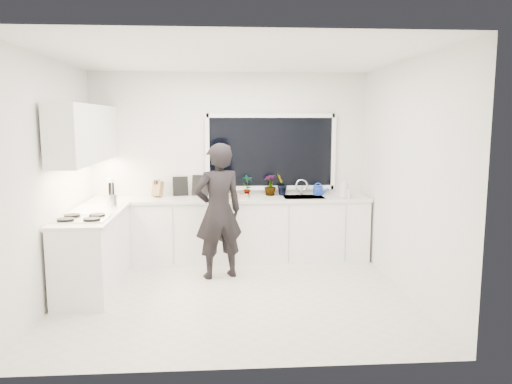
{
  "coord_description": "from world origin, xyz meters",
  "views": [
    {
      "loc": [
        -0.14,
        -5.58,
        2.02
      ],
      "look_at": [
        0.29,
        0.4,
        1.15
      ],
      "focal_mm": 35.0,
      "sensor_mm": 36.0,
      "label": 1
    }
  ],
  "objects": [
    {
      "name": "picture_frame_small",
      "position": [
        -0.44,
        1.69,
        1.07
      ],
      "size": [
        0.25,
        0.08,
        0.3
      ],
      "primitive_type": "cube",
      "rotation": [
        0.0,
        0.0,
        -0.26
      ],
      "color": "black",
      "rests_on": "countertop_back"
    },
    {
      "name": "wall_left",
      "position": [
        -2.01,
        0.0,
        1.35
      ],
      "size": [
        0.02,
        3.5,
        2.7
      ],
      "primitive_type": "cube",
      "color": "white",
      "rests_on": "ground"
    },
    {
      "name": "faucet",
      "position": [
        1.05,
        1.65,
        1.03
      ],
      "size": [
        0.03,
        0.03,
        0.22
      ],
      "primitive_type": "cylinder",
      "color": "silver",
      "rests_on": "countertop_back"
    },
    {
      "name": "countertop_left",
      "position": [
        -1.67,
        0.35,
        0.9
      ],
      "size": [
        0.62,
        1.6,
        0.04
      ],
      "primitive_type": "cube",
      "color": "silver",
      "rests_on": "base_cabinets_left"
    },
    {
      "name": "watering_can",
      "position": [
        1.29,
        1.61,
        0.98
      ],
      "size": [
        0.17,
        0.17,
        0.13
      ],
      "primitive_type": "cylinder",
      "rotation": [
        0.0,
        0.0,
        0.29
      ],
      "color": "#1233AB",
      "rests_on": "countertop_back"
    },
    {
      "name": "floor",
      "position": [
        0.0,
        0.0,
        -0.01
      ],
      "size": [
        4.0,
        3.5,
        0.02
      ],
      "primitive_type": "cube",
      "color": "beige",
      "rests_on": "ground"
    },
    {
      "name": "ceiling",
      "position": [
        0.0,
        0.0,
        2.71
      ],
      "size": [
        4.0,
        3.5,
        0.02
      ],
      "primitive_type": "cube",
      "color": "white",
      "rests_on": "wall_back"
    },
    {
      "name": "countertop_back",
      "position": [
        0.0,
        1.44,
        0.9
      ],
      "size": [
        3.94,
        0.62,
        0.04
      ],
      "primitive_type": "cube",
      "color": "silver",
      "rests_on": "base_cabinets_back"
    },
    {
      "name": "picture_frame_large",
      "position": [
        -0.73,
        1.69,
        1.06
      ],
      "size": [
        0.22,
        0.06,
        0.28
      ],
      "primitive_type": "cube",
      "rotation": [
        0.0,
        0.0,
        0.18
      ],
      "color": "black",
      "rests_on": "countertop_back"
    },
    {
      "name": "herb_plants",
      "position": [
        0.28,
        1.61,
        1.07
      ],
      "size": [
        1.09,
        0.25,
        0.32
      ],
      "color": "#26662D",
      "rests_on": "countertop_back"
    },
    {
      "name": "base_cabinets_left",
      "position": [
        -1.67,
        0.35,
        0.44
      ],
      "size": [
        0.58,
        1.6,
        0.88
      ],
      "primitive_type": "cube",
      "color": "white",
      "rests_on": "floor"
    },
    {
      "name": "base_cabinets_back",
      "position": [
        0.0,
        1.45,
        0.44
      ],
      "size": [
        3.92,
        0.58,
        0.88
      ],
      "primitive_type": "cube",
      "color": "white",
      "rests_on": "floor"
    },
    {
      "name": "soap_bottles",
      "position": [
        1.61,
        1.3,
        1.06
      ],
      "size": [
        0.19,
        0.15,
        0.3
      ],
      "color": "#D8BF66",
      "rests_on": "countertop_back"
    },
    {
      "name": "person",
      "position": [
        -0.17,
        0.69,
        0.87
      ],
      "size": [
        0.73,
        0.6,
        1.73
      ],
      "primitive_type": "imported",
      "rotation": [
        0.0,
        0.0,
        3.47
      ],
      "color": "black",
      "rests_on": "floor"
    },
    {
      "name": "pizza",
      "position": [
        0.05,
        1.42,
        0.95
      ],
      "size": [
        0.41,
        0.3,
        0.01
      ],
      "primitive_type": "cube",
      "rotation": [
        0.0,
        0.0,
        -0.04
      ],
      "color": "red",
      "rests_on": "pizza_tray"
    },
    {
      "name": "knife_block",
      "position": [
        -1.05,
        1.59,
        1.03
      ],
      "size": [
        0.16,
        0.15,
        0.22
      ],
      "primitive_type": "cube",
      "rotation": [
        0.0,
        0.0,
        -0.44
      ],
      "color": "#9D6449",
      "rests_on": "countertop_back"
    },
    {
      "name": "pizza_tray",
      "position": [
        0.05,
        1.42,
        0.94
      ],
      "size": [
        0.45,
        0.34,
        0.03
      ],
      "primitive_type": "cube",
      "rotation": [
        0.0,
        0.0,
        -0.04
      ],
      "color": "silver",
      "rests_on": "countertop_back"
    },
    {
      "name": "upper_cabinets",
      "position": [
        -1.79,
        0.7,
        1.85
      ],
      "size": [
        0.34,
        2.1,
        0.7
      ],
      "primitive_type": "cube",
      "color": "white",
      "rests_on": "wall_left"
    },
    {
      "name": "wall_right",
      "position": [
        2.01,
        0.0,
        1.35
      ],
      "size": [
        0.02,
        3.5,
        2.7
      ],
      "primitive_type": "cube",
      "color": "white",
      "rests_on": "ground"
    },
    {
      "name": "utensil_crock",
      "position": [
        -1.53,
        0.8,
        1.0
      ],
      "size": [
        0.14,
        0.14,
        0.16
      ],
      "primitive_type": "cylinder",
      "rotation": [
        0.0,
        0.0,
        -0.06
      ],
      "color": "#B5B4B9",
      "rests_on": "countertop_left"
    },
    {
      "name": "sink",
      "position": [
        1.05,
        1.45,
        0.87
      ],
      "size": [
        0.58,
        0.42,
        0.14
      ],
      "primitive_type": "cube",
      "color": "silver",
      "rests_on": "countertop_back"
    },
    {
      "name": "stovetop",
      "position": [
        -1.69,
        -0.0,
        0.94
      ],
      "size": [
        0.56,
        0.48,
        0.03
      ],
      "primitive_type": "cube",
      "color": "black",
      "rests_on": "countertop_left"
    },
    {
      "name": "wall_back",
      "position": [
        0.0,
        1.76,
        1.35
      ],
      "size": [
        4.0,
        0.02,
        2.7
      ],
      "primitive_type": "cube",
      "color": "white",
      "rests_on": "ground"
    },
    {
      "name": "paper_towel_roll",
      "position": [
        -1.71,
        1.55,
        1.05
      ],
      "size": [
        0.12,
        0.12,
        0.26
      ],
      "primitive_type": "cylinder",
      "rotation": [
        0.0,
        0.0,
        0.06
      ],
      "color": "silver",
      "rests_on": "countertop_back"
    },
    {
      "name": "window",
      "position": [
        0.6,
        1.73,
        1.55
      ],
      "size": [
        1.8,
        0.02,
        1.0
      ],
      "primitive_type": "cube",
      "color": "black",
      "rests_on": "wall_back"
    }
  ]
}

